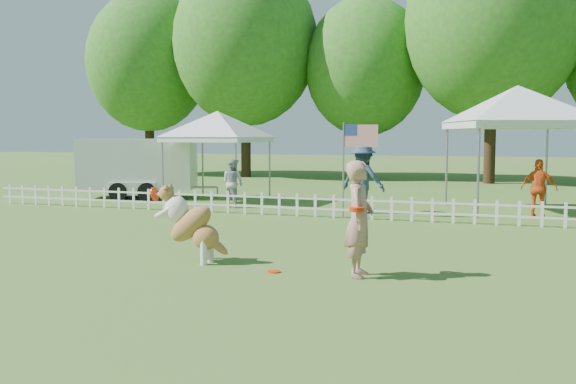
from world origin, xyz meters
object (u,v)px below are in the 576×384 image
(frisbee_on_turf, at_px, (274,272))
(canopy_tent_left, at_px, (218,157))
(cargo_trailer, at_px, (139,168))
(dog, at_px, (192,224))
(handler, at_px, (359,219))
(canopy_tent_right, at_px, (516,150))
(spectator_a, at_px, (233,183))
(flag_pole, at_px, (343,170))
(spectator_c, at_px, (539,189))
(spectator_b, at_px, (363,178))

(frisbee_on_turf, height_order, canopy_tent_left, canopy_tent_left)
(cargo_trailer, bearing_deg, dog, -73.34)
(handler, height_order, dog, handler)
(canopy_tent_right, distance_m, spectator_a, 8.14)
(flag_pole, distance_m, spectator_c, 5.04)
(canopy_tent_right, xyz_separation_m, cargo_trailer, (-12.05, -0.32, -0.69))
(frisbee_on_turf, height_order, spectator_c, spectator_c)
(handler, relative_size, canopy_tent_right, 0.51)
(spectator_a, xyz_separation_m, spectator_c, (8.47, 0.33, 0.04))
(handler, height_order, spectator_a, handler)
(canopy_tent_right, height_order, spectator_a, canopy_tent_right)
(spectator_c, bearing_deg, frisbee_on_turf, 71.60)
(frisbee_on_turf, xyz_separation_m, spectator_a, (-4.42, 8.13, 0.72))
(canopy_tent_right, bearing_deg, spectator_c, -88.40)
(cargo_trailer, bearing_deg, canopy_tent_left, -22.47)
(spectator_c, bearing_deg, spectator_a, 9.42)
(dog, relative_size, canopy_tent_right, 0.38)
(handler, bearing_deg, cargo_trailer, 41.65)
(dog, bearing_deg, canopy_tent_right, 63.03)
(dog, bearing_deg, canopy_tent_left, 114.01)
(frisbee_on_turf, xyz_separation_m, canopy_tent_right, (3.46, 9.90, 1.71))
(cargo_trailer, height_order, flag_pole, flag_pole)
(canopy_tent_left, height_order, flag_pole, canopy_tent_left)
(cargo_trailer, bearing_deg, flag_pole, -38.55)
(spectator_c, bearing_deg, cargo_trailer, 2.14)
(frisbee_on_turf, relative_size, canopy_tent_left, 0.07)
(flag_pole, bearing_deg, canopy_tent_right, 28.57)
(canopy_tent_left, xyz_separation_m, spectator_c, (9.61, -1.00, -0.66))
(flag_pole, height_order, spectator_c, flag_pole)
(dog, xyz_separation_m, cargo_trailer, (-7.03, 9.31, 0.38))
(dog, height_order, spectator_a, spectator_a)
(cargo_trailer, relative_size, spectator_c, 3.07)
(canopy_tent_right, distance_m, spectator_c, 1.82)
(canopy_tent_left, relative_size, canopy_tent_right, 0.83)
(spectator_a, bearing_deg, handler, 144.47)
(canopy_tent_left, distance_m, flag_pole, 5.40)
(flag_pole, bearing_deg, spectator_c, 10.97)
(handler, distance_m, canopy_tent_right, 10.01)
(handler, bearing_deg, spectator_c, -23.05)
(spectator_a, relative_size, spectator_b, 0.76)
(dog, relative_size, spectator_b, 0.68)
(handler, distance_m, spectator_c, 8.75)
(spectator_b, height_order, spectator_c, spectator_b)
(canopy_tent_left, distance_m, spectator_b, 5.32)
(canopy_tent_left, distance_m, spectator_c, 9.68)
(flag_pole, xyz_separation_m, spectator_a, (-3.67, 1.13, -0.50))
(spectator_a, bearing_deg, spectator_c, -158.98)
(handler, xyz_separation_m, spectator_b, (-1.77, 7.86, 0.08))
(dog, xyz_separation_m, frisbee_on_turf, (1.56, -0.27, -0.64))
(spectator_b, bearing_deg, frisbee_on_turf, 105.49)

